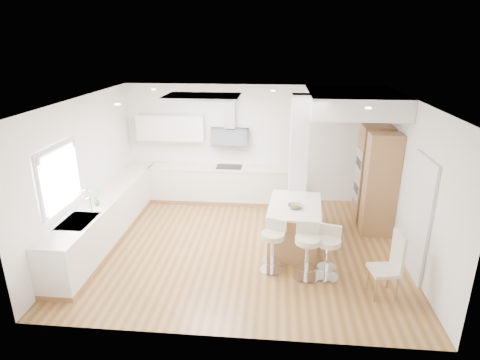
# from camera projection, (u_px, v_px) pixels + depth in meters

# --- Properties ---
(ground) EXTENTS (6.00, 6.00, 0.00)m
(ground) POSITION_uv_depth(u_px,v_px,m) (242.00, 246.00, 7.76)
(ground) COLOR #9E6E3A
(ground) RESTS_ON ground
(ceiling) EXTENTS (6.00, 5.00, 0.02)m
(ceiling) POSITION_uv_depth(u_px,v_px,m) (242.00, 246.00, 7.76)
(ceiling) COLOR white
(ceiling) RESTS_ON ground
(wall_back) EXTENTS (6.00, 0.04, 2.80)m
(wall_back) POSITION_uv_depth(u_px,v_px,m) (251.00, 144.00, 9.63)
(wall_back) COLOR white
(wall_back) RESTS_ON ground
(wall_left) EXTENTS (0.04, 5.00, 2.80)m
(wall_left) POSITION_uv_depth(u_px,v_px,m) (84.00, 173.00, 7.54)
(wall_left) COLOR white
(wall_left) RESTS_ON ground
(wall_right) EXTENTS (0.04, 5.00, 2.80)m
(wall_right) POSITION_uv_depth(u_px,v_px,m) (412.00, 183.00, 7.03)
(wall_right) COLOR white
(wall_right) RESTS_ON ground
(skylight) EXTENTS (4.10, 2.10, 0.06)m
(skylight) POSITION_uv_depth(u_px,v_px,m) (203.00, 97.00, 7.46)
(skylight) COLOR white
(skylight) RESTS_ON ground
(window_left) EXTENTS (0.06, 1.28, 1.07)m
(window_left) POSITION_uv_depth(u_px,v_px,m) (59.00, 174.00, 6.60)
(window_left) COLOR white
(window_left) RESTS_ON ground
(doorway_right) EXTENTS (0.05, 1.00, 2.10)m
(doorway_right) POSITION_uv_depth(u_px,v_px,m) (419.00, 219.00, 6.60)
(doorway_right) COLOR #453C36
(doorway_right) RESTS_ON ground
(counter_left) EXTENTS (0.63, 4.50, 1.35)m
(counter_left) POSITION_uv_depth(u_px,v_px,m) (109.00, 214.00, 8.05)
(counter_left) COLOR #9D7043
(counter_left) RESTS_ON ground
(counter_back) EXTENTS (3.62, 0.63, 2.50)m
(counter_back) POSITION_uv_depth(u_px,v_px,m) (212.00, 174.00, 9.69)
(counter_back) COLOR #9D7043
(counter_back) RESTS_ON ground
(pillar) EXTENTS (0.35, 0.35, 2.80)m
(pillar) POSITION_uv_depth(u_px,v_px,m) (298.00, 164.00, 8.09)
(pillar) COLOR white
(pillar) RESTS_ON ground
(soffit) EXTENTS (1.78, 2.20, 0.40)m
(soffit) POSITION_uv_depth(u_px,v_px,m) (353.00, 102.00, 8.01)
(soffit) COLOR white
(soffit) RESTS_ON ground
(oven_column) EXTENTS (0.63, 1.21, 2.10)m
(oven_column) POSITION_uv_depth(u_px,v_px,m) (375.00, 178.00, 8.32)
(oven_column) COLOR #9D7043
(oven_column) RESTS_ON ground
(peninsula) EXTENTS (1.06, 1.51, 0.94)m
(peninsula) POSITION_uv_depth(u_px,v_px,m) (294.00, 226.00, 7.61)
(peninsula) COLOR #9D7043
(peninsula) RESTS_ON ground
(bar_stool_a) EXTENTS (0.54, 0.54, 0.93)m
(bar_stool_a) POSITION_uv_depth(u_px,v_px,m) (273.00, 244.00, 6.78)
(bar_stool_a) COLOR silver
(bar_stool_a) RESTS_ON ground
(bar_stool_b) EXTENTS (0.44, 0.44, 0.97)m
(bar_stool_b) POSITION_uv_depth(u_px,v_px,m) (307.00, 249.00, 6.57)
(bar_stool_b) COLOR silver
(bar_stool_b) RESTS_ON ground
(bar_stool_c) EXTENTS (0.50, 0.50, 0.92)m
(bar_stool_c) POSITION_uv_depth(u_px,v_px,m) (328.00, 250.00, 6.59)
(bar_stool_c) COLOR silver
(bar_stool_c) RESTS_ON ground
(dining_chair) EXTENTS (0.47, 0.47, 1.07)m
(dining_chair) POSITION_uv_depth(u_px,v_px,m) (391.00, 262.00, 6.12)
(dining_chair) COLOR beige
(dining_chair) RESTS_ON ground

